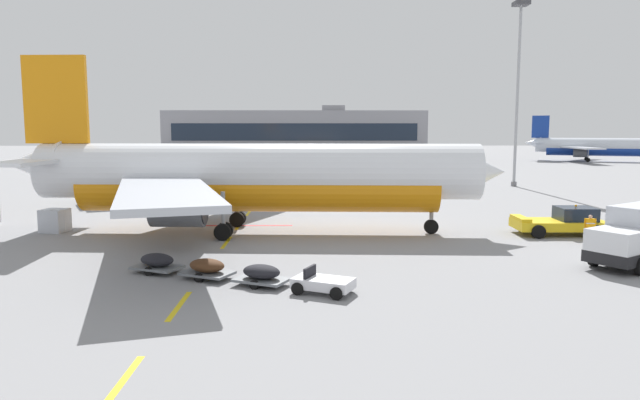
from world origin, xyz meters
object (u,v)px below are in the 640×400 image
at_px(airliner_foreground, 251,176).
at_px(baggage_train, 234,271).
at_px(uld_cargo_container, 55,221).
at_px(apron_light_mast_far, 518,72).
at_px(ground_crew_worker, 590,227).
at_px(catering_truck, 103,187).
at_px(pushback_tug, 563,222).
at_px(airliner_mid_left, 594,147).

height_order(airliner_foreground, baggage_train, airliner_foreground).
height_order(uld_cargo_container, apron_light_mast_far, apron_light_mast_far).
xyz_separation_m(ground_crew_worker, uld_cargo_container, (-35.75, 4.42, -0.23)).
distance_m(catering_truck, ground_crew_worker, 42.59).
bearing_deg(baggage_train, pushback_tug, 30.03).
height_order(airliner_mid_left, baggage_train, airliner_mid_left).
bearing_deg(pushback_tug, airliner_foreground, 177.04).
xyz_separation_m(pushback_tug, airliner_mid_left, (46.68, 90.45, 2.47)).
xyz_separation_m(airliner_mid_left, apron_light_mast_far, (-38.07, -56.63, 10.94)).
height_order(ground_crew_worker, apron_light_mast_far, apron_light_mast_far).
bearing_deg(apron_light_mast_far, airliner_mid_left, 56.09).
distance_m(baggage_train, uld_cargo_container, 19.86).
height_order(pushback_tug, airliner_mid_left, airliner_mid_left).
relative_size(baggage_train, apron_light_mast_far, 0.49).
bearing_deg(apron_light_mast_far, pushback_tug, -104.30).
height_order(baggage_train, ground_crew_worker, ground_crew_worker).
relative_size(airliner_foreground, airliner_mid_left, 1.21).
distance_m(airliner_mid_left, ground_crew_worker, 104.07).
bearing_deg(airliner_foreground, baggage_train, -87.61).
bearing_deg(uld_cargo_container, pushback_tug, -2.66).
relative_size(pushback_tug, catering_truck, 0.83).
bearing_deg(airliner_foreground, catering_truck, 135.30).
bearing_deg(airliner_foreground, uld_cargo_container, 177.80).
bearing_deg(uld_cargo_container, airliner_mid_left, 47.32).
relative_size(airliner_mid_left, baggage_train, 2.58).
height_order(catering_truck, uld_cargo_container, catering_truck).
height_order(pushback_tug, catering_truck, catering_truck).
distance_m(airliner_mid_left, apron_light_mast_far, 69.11).
distance_m(pushback_tug, apron_light_mast_far, 37.39).
relative_size(airliner_foreground, catering_truck, 4.74).
bearing_deg(pushback_tug, ground_crew_worker, -79.40).
xyz_separation_m(ground_crew_worker, apron_light_mast_far, (8.10, 36.61, 13.29)).
relative_size(uld_cargo_container, apron_light_mast_far, 0.08).
distance_m(airliner_foreground, apron_light_mast_far, 45.59).
relative_size(airliner_foreground, uld_cargo_container, 18.54).
bearing_deg(catering_truck, ground_crew_worker, -27.42).
xyz_separation_m(catering_truck, ground_crew_worker, (37.80, -19.62, -0.62)).
relative_size(pushback_tug, ground_crew_worker, 3.40).
height_order(airliner_foreground, apron_light_mast_far, apron_light_mast_far).
bearing_deg(catering_truck, uld_cargo_container, -82.31).
distance_m(pushback_tug, airliner_mid_left, 101.82).
bearing_deg(airliner_mid_left, uld_cargo_container, -132.68).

